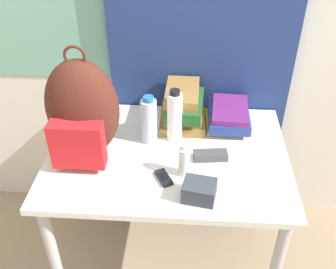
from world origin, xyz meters
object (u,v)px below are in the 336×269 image
(water_bottle, at_px, (149,120))
(cell_phone, at_px, (164,178))
(backpack, at_px, (82,112))
(sunglasses_case, at_px, (210,155))
(book_stack_center, at_px, (229,116))
(sunscreen_bottle, at_px, (184,161))
(camera_pouch, at_px, (199,191))
(book_stack_left, at_px, (183,108))
(sports_bottle, at_px, (175,116))

(water_bottle, relative_size, cell_phone, 2.21)
(water_bottle, distance_m, cell_phone, 0.30)
(backpack, height_order, cell_phone, backpack)
(cell_phone, bearing_deg, sunglasses_case, 37.08)
(cell_phone, bearing_deg, water_bottle, 108.22)
(water_bottle, height_order, cell_phone, water_bottle)
(book_stack_center, distance_m, cell_phone, 0.52)
(book_stack_center, bearing_deg, backpack, -157.30)
(backpack, distance_m, sunscreen_bottle, 0.48)
(book_stack_center, distance_m, sunglasses_case, 0.29)
(sunscreen_bottle, height_order, cell_phone, sunscreen_bottle)
(sunscreen_bottle, xyz_separation_m, sunglasses_case, (0.11, 0.11, -0.05))
(backpack, relative_size, camera_pouch, 3.57)
(backpack, xyz_separation_m, water_bottle, (0.27, 0.11, -0.10))
(backpack, relative_size, sunscreen_bottle, 3.29)
(book_stack_left, xyz_separation_m, cell_phone, (-0.06, -0.42, -0.08))
(water_bottle, bearing_deg, cell_phone, -71.78)
(sunscreen_bottle, bearing_deg, camera_pouch, -65.01)
(water_bottle, bearing_deg, backpack, -157.85)
(book_stack_center, xyz_separation_m, cell_phone, (-0.29, -0.43, -0.04))
(water_bottle, bearing_deg, book_stack_left, 46.52)
(cell_phone, height_order, camera_pouch, camera_pouch)
(backpack, height_order, book_stack_left, backpack)
(sunscreen_bottle, xyz_separation_m, camera_pouch, (0.06, -0.14, -0.03))
(backpack, distance_m, cell_phone, 0.44)
(backpack, height_order, camera_pouch, backpack)
(sunscreen_bottle, relative_size, camera_pouch, 1.09)
(cell_phone, bearing_deg, sunscreen_bottle, 25.58)
(sports_bottle, relative_size, camera_pouch, 1.82)
(book_stack_center, xyz_separation_m, water_bottle, (-0.38, -0.16, 0.06))
(sports_bottle, distance_m, camera_pouch, 0.42)
(water_bottle, bearing_deg, book_stack_center, 23.09)
(book_stack_center, distance_m, sunscreen_bottle, 0.44)
(book_stack_left, xyz_separation_m, camera_pouch, (0.08, -0.52, -0.05))
(book_stack_left, relative_size, book_stack_center, 1.06)
(backpack, distance_m, sports_bottle, 0.42)
(camera_pouch, bearing_deg, backpack, 153.27)
(sports_bottle, relative_size, cell_phone, 2.42)
(book_stack_left, height_order, book_stack_center, book_stack_left)
(book_stack_center, height_order, camera_pouch, book_stack_center)
(book_stack_left, xyz_separation_m, sports_bottle, (-0.03, -0.13, 0.04))
(water_bottle, bearing_deg, sunscreen_bottle, -53.03)
(book_stack_center, relative_size, camera_pouch, 1.93)
(sports_bottle, distance_m, cell_phone, 0.32)
(book_stack_left, distance_m, sunscreen_bottle, 0.39)
(sports_bottle, bearing_deg, water_bottle, -167.00)
(book_stack_left, bearing_deg, camera_pouch, -80.91)
(sunscreen_bottle, xyz_separation_m, cell_phone, (-0.08, -0.04, -0.06))
(sunglasses_case, height_order, camera_pouch, camera_pouch)
(cell_phone, bearing_deg, sports_bottle, 84.42)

